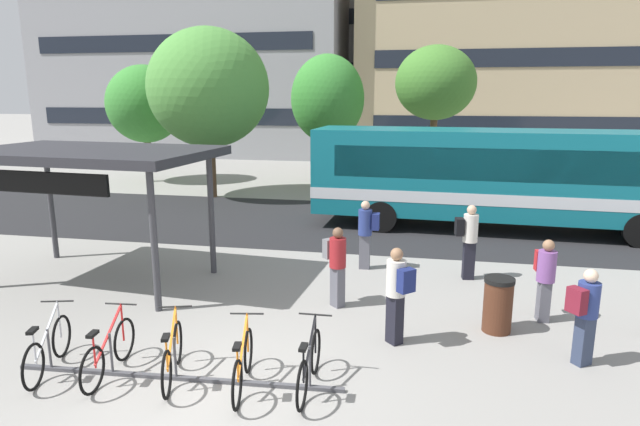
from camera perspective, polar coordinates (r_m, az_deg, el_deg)
ground at (r=8.35m, az=-11.25°, el=-18.59°), size 200.00×200.00×0.00m
bus_lane_asphalt at (r=18.27m, az=1.73°, el=-1.01°), size 80.00×7.20×0.01m
city_bus at (r=17.90m, az=19.26°, el=3.79°), size 12.12×3.10×3.20m
bike_rack at (r=8.83m, az=-15.12°, el=-16.30°), size 5.19×0.36×0.70m
parked_bicycle_silver_0 at (r=9.63m, az=-27.05°, el=-12.79°), size 0.62×1.68×0.99m
parked_bicycle_red_1 at (r=9.14m, az=-21.61°, el=-13.66°), size 0.52×1.72×0.99m
parked_bicycle_orange_2 at (r=8.73m, az=-15.49°, el=-14.48°), size 0.67×1.66×0.99m
parked_bicycle_orange_3 at (r=8.26m, az=-8.23°, el=-15.75°), size 0.52×1.71×0.99m
parked_bicycle_black_4 at (r=8.16m, az=-1.15°, el=-15.99°), size 0.52×1.72×0.99m
transit_shelter at (r=13.06m, az=-23.53°, el=5.40°), size 5.68×3.67×3.10m
commuter_red_pack_0 at (r=11.11m, az=22.93°, el=-6.04°), size 0.37×0.54×1.62m
commuter_navy_pack_2 at (r=13.28m, az=4.98°, el=-1.82°), size 0.52×0.34×1.73m
commuter_black_pack_3 at (r=12.95m, az=15.59°, el=-2.46°), size 0.56×0.38×1.79m
commuter_navy_pack_4 at (r=9.36m, az=8.23°, el=-8.09°), size 0.58×0.59×1.74m
commuter_grey_pack_5 at (r=10.92m, az=1.79°, el=-5.15°), size 0.59×0.58×1.68m
commuter_maroon_pack_6 at (r=9.58m, az=26.49°, el=-9.32°), size 0.60×0.55×1.62m
trash_bin at (r=10.44m, az=18.47°, el=-9.26°), size 0.55×0.55×1.03m
street_tree_0 at (r=22.89m, az=-11.82°, el=12.93°), size 4.95×4.95×6.97m
street_tree_1 at (r=25.37m, az=12.25°, el=13.39°), size 3.64×3.64×6.47m
street_tree_2 at (r=27.97m, az=-18.20°, el=10.98°), size 3.70×3.70×5.71m
street_tree_3 at (r=25.34m, az=0.82°, el=12.08°), size 3.41×3.41×6.12m
building_left_wing at (r=43.57m, az=-12.09°, el=16.01°), size 21.96×12.17×14.23m
building_centre_block at (r=46.11m, az=6.02°, el=14.22°), size 16.32×10.38×11.36m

